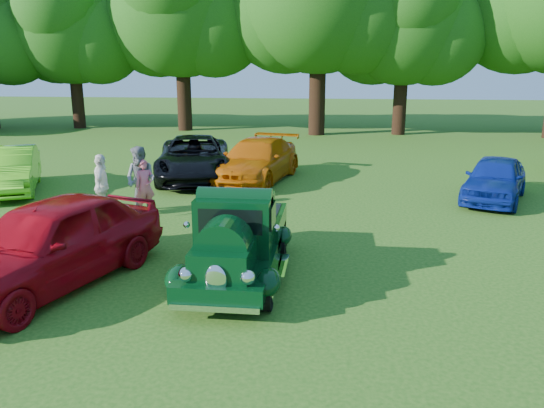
# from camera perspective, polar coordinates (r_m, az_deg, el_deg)

# --- Properties ---
(ground) EXTENTS (120.00, 120.00, 0.00)m
(ground) POSITION_cam_1_polar(r_m,az_deg,el_deg) (10.31, -6.33, -8.61)
(ground) COLOR #215313
(ground) RESTS_ON ground
(hero_pickup) EXTENTS (2.01, 4.31, 1.68)m
(hero_pickup) POSITION_cam_1_polar(r_m,az_deg,el_deg) (10.43, -3.72, -3.99)
(hero_pickup) COLOR black
(hero_pickup) RESTS_ON ground
(red_convertible) EXTENTS (3.40, 5.30, 1.68)m
(red_convertible) POSITION_cam_1_polar(r_m,az_deg,el_deg) (10.81, -22.81, -3.85)
(red_convertible) COLOR #980610
(red_convertible) RESTS_ON ground
(back_car_lime) EXTENTS (3.32, 4.66, 1.46)m
(back_car_lime) POSITION_cam_1_polar(r_m,az_deg,el_deg) (19.52, -26.33, 3.31)
(back_car_lime) COLOR #59CB1B
(back_car_lime) RESTS_ON ground
(back_car_black) EXTENTS (3.79, 6.05, 1.56)m
(back_car_black) POSITION_cam_1_polar(r_m,az_deg,el_deg) (19.73, -8.38, 4.92)
(back_car_black) COLOR black
(back_car_black) RESTS_ON ground
(back_car_orange) EXTENTS (3.11, 5.51, 1.51)m
(back_car_orange) POSITION_cam_1_polar(r_m,az_deg,el_deg) (19.11, -1.70, 4.68)
(back_car_orange) COLOR #C05806
(back_car_orange) RESTS_ON ground
(back_car_blue) EXTENTS (3.02, 4.31, 1.36)m
(back_car_blue) POSITION_cam_1_polar(r_m,az_deg,el_deg) (17.74, 22.86, 2.52)
(back_car_blue) COLOR navy
(back_car_blue) RESTS_ON ground
(spectator_pink) EXTENTS (0.67, 0.64, 1.54)m
(spectator_pink) POSITION_cam_1_polar(r_m,az_deg,el_deg) (15.32, -13.50, 1.85)
(spectator_pink) COLOR #F26379
(spectator_pink) RESTS_ON ground
(spectator_grey) EXTENTS (1.08, 0.94, 1.90)m
(spectator_grey) POSITION_cam_1_polar(r_m,az_deg,el_deg) (15.32, -13.93, 2.51)
(spectator_grey) COLOR slate
(spectator_grey) RESTS_ON ground
(spectator_white) EXTENTS (0.69, 1.11, 1.76)m
(spectator_white) POSITION_cam_1_polar(r_m,az_deg,el_deg) (15.11, -17.84, 1.81)
(spectator_white) COLOR white
(spectator_white) RESTS_ON ground
(tree_line) EXTENTS (64.77, 10.13, 12.50)m
(tree_line) POSITION_cam_1_polar(r_m,az_deg,el_deg) (33.00, 6.40, 20.14)
(tree_line) COLOR black
(tree_line) RESTS_ON ground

